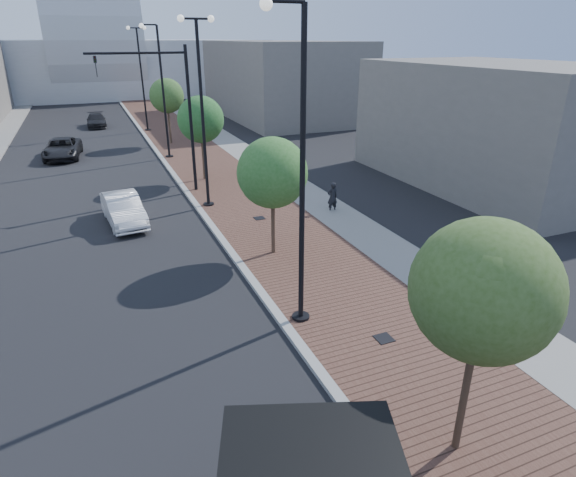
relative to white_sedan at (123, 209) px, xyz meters
name	(u,v)px	position (x,y,z in m)	size (l,w,h in m)	color
sidewalk	(191,140)	(7.24, 18.81, -0.66)	(7.00, 140.00, 0.12)	#4C2D23
concrete_strip	(221,137)	(9.94, 18.81, -0.65)	(2.40, 140.00, 0.13)	slate
curb	(150,143)	(3.74, 18.81, -0.65)	(0.30, 140.00, 0.14)	gray
white_sedan	(123,209)	(0.00, 0.00, 0.00)	(1.52, 4.36, 1.44)	silver
dark_car_mid	(62,148)	(-2.95, 15.96, 0.00)	(2.37, 5.15, 1.43)	black
dark_car_far	(96,120)	(-0.05, 29.36, -0.08)	(1.78, 4.37, 1.27)	black
pedestrian	(332,197)	(10.01, -2.48, 0.08)	(0.58, 0.38, 1.59)	black
streetlight_1	(299,190)	(4.23, -11.19, 3.62)	(1.44, 0.56, 9.21)	black
streetlight_2	(202,114)	(4.34, 0.81, 4.10)	(1.72, 0.56, 9.28)	black
streetlight_3	(162,98)	(4.23, 12.81, 3.62)	(1.44, 0.56, 9.21)	black
streetlight_4	(142,79)	(4.34, 24.81, 4.10)	(1.72, 0.56, 9.28)	black
traffic_mast	(173,105)	(3.44, 3.81, 4.26)	(5.09, 0.20, 8.00)	black
tree_0	(484,290)	(5.39, -17.17, 3.25)	(2.77, 2.77, 5.36)	#382619
tree_1	(273,173)	(5.39, -6.17, 2.76)	(2.77, 2.77, 4.88)	#382619
tree_2	(201,119)	(5.39, 5.83, 3.07)	(2.78, 2.78, 5.19)	#382619
tree_3	(167,96)	(5.39, 17.83, 3.24)	(2.76, 2.76, 5.35)	#382619
convention_center	(94,53)	(1.74, 63.81, 5.29)	(50.00, 30.00, 50.00)	#ABB0B5
commercial_block_ne	(281,80)	(19.74, 28.81, 3.28)	(12.00, 22.00, 8.00)	#635E59
commercial_block_e	(498,125)	(21.74, -1.19, 2.78)	(10.00, 16.00, 7.00)	#5E5954
utility_cover_1	(384,338)	(6.14, -13.19, -0.59)	(0.50, 0.50, 0.02)	black
utility_cover_2	(259,218)	(6.14, -2.19, -0.59)	(0.50, 0.50, 0.02)	black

